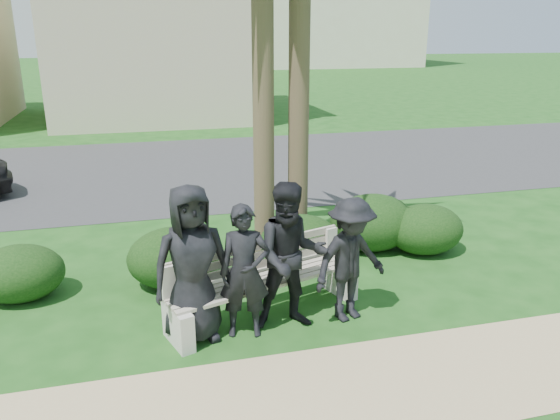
# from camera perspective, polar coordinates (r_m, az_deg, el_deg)

# --- Properties ---
(ground) EXTENTS (160.00, 160.00, 0.00)m
(ground) POSITION_cam_1_polar(r_m,az_deg,el_deg) (7.21, 2.94, -9.94)
(ground) COLOR #174614
(ground) RESTS_ON ground
(footpath) EXTENTS (30.00, 1.60, 0.01)m
(footpath) POSITION_cam_1_polar(r_m,az_deg,el_deg) (5.78, 8.56, -17.98)
(footpath) COLOR tan
(footpath) RESTS_ON ground
(asphalt_street) EXTENTS (160.00, 8.00, 0.01)m
(asphalt_street) POSITION_cam_1_polar(r_m,az_deg,el_deg) (14.59, -6.52, 4.52)
(asphalt_street) COLOR #2D2D30
(asphalt_street) RESTS_ON ground
(stucco_bldg_right) EXTENTS (8.40, 8.40, 7.30)m
(stucco_bldg_right) POSITION_cam_1_polar(r_m,az_deg,el_deg) (24.08, -12.99, 18.28)
(stucco_bldg_right) COLOR beige
(stucco_bldg_right) RESTS_ON ground
(park_bench) EXTENTS (2.66, 1.32, 0.87)m
(park_bench) POSITION_cam_1_polar(r_m,az_deg,el_deg) (6.81, -1.56, -7.95)
(park_bench) COLOR gray
(park_bench) RESTS_ON ground
(man_a) EXTENTS (0.99, 0.74, 1.84)m
(man_a) POSITION_cam_1_polar(r_m,az_deg,el_deg) (6.18, -9.19, -5.65)
(man_a) COLOR black
(man_a) RESTS_ON ground
(man_b) EXTENTS (0.64, 0.48, 1.58)m
(man_b) POSITION_cam_1_polar(r_m,az_deg,el_deg) (6.25, -3.72, -6.46)
(man_b) COLOR black
(man_b) RESTS_ON ground
(man_c) EXTENTS (0.92, 0.75, 1.79)m
(man_c) POSITION_cam_1_polar(r_m,az_deg,el_deg) (6.37, 1.18, -4.92)
(man_c) COLOR black
(man_c) RESTS_ON ground
(man_d) EXTENTS (1.13, 0.84, 1.56)m
(man_d) POSITION_cam_1_polar(r_m,az_deg,el_deg) (6.64, 7.37, -5.20)
(man_d) COLOR black
(man_d) RESTS_ON ground
(hedge_a) EXTENTS (1.16, 0.95, 0.75)m
(hedge_a) POSITION_cam_1_polar(r_m,az_deg,el_deg) (8.02, -25.61, -5.83)
(hedge_a) COLOR black
(hedge_a) RESTS_ON ground
(hedge_b) EXTENTS (1.30, 1.07, 0.85)m
(hedge_b) POSITION_cam_1_polar(r_m,az_deg,el_deg) (7.76, -11.00, -4.71)
(hedge_b) COLOR black
(hedge_b) RESTS_ON ground
(hedge_c) EXTENTS (1.23, 1.01, 0.80)m
(hedge_c) POSITION_cam_1_polar(r_m,az_deg,el_deg) (8.26, 2.08, -3.11)
(hedge_c) COLOR black
(hedge_c) RESTS_ON ground
(hedge_d) EXTENTS (1.42, 1.17, 0.92)m
(hedge_d) POSITION_cam_1_polar(r_m,az_deg,el_deg) (9.02, 9.62, -1.11)
(hedge_d) COLOR black
(hedge_d) RESTS_ON ground
(hedge_f) EXTENTS (1.23, 1.02, 0.80)m
(hedge_f) POSITION_cam_1_polar(r_m,az_deg,el_deg) (9.05, 14.95, -1.80)
(hedge_f) COLOR black
(hedge_f) RESTS_ON ground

